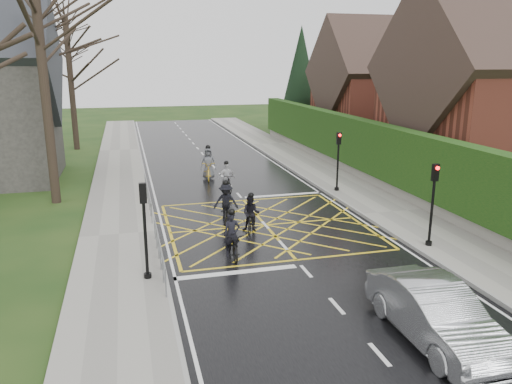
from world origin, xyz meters
name	(u,v)px	position (x,y,z in m)	size (l,w,h in m)	color
ground	(265,225)	(0.00, 0.00, 0.00)	(120.00, 120.00, 0.00)	black
road	(265,225)	(0.00, 0.00, 0.01)	(9.00, 80.00, 0.01)	black
sidewalk_right	(392,213)	(6.00, 0.00, 0.07)	(3.00, 80.00, 0.15)	gray
sidewalk_left	(119,236)	(-6.00, 0.00, 0.07)	(3.00, 80.00, 0.15)	gray
stone_wall	(367,176)	(7.75, 6.00, 0.35)	(0.50, 38.00, 0.70)	slate
hedge	(369,146)	(7.75, 6.00, 2.10)	(0.90, 38.00, 2.80)	#10350E
house_near	(505,99)	(14.75, 4.00, 4.73)	(11.80, 9.80, 11.30)	brown
house_far	(380,92)	(14.75, 18.00, 4.36)	(9.80, 8.80, 10.30)	brown
conifer	(301,81)	(10.75, 26.00, 4.99)	(4.60, 4.60, 10.00)	black
tree_near	(39,34)	(-9.00, 6.00, 7.91)	(9.24, 9.24, 11.44)	black
tree_mid	(40,28)	(-10.00, 14.00, 8.63)	(10.08, 10.08, 12.48)	black
tree_far	(68,55)	(-9.30, 22.00, 7.19)	(8.40, 8.40, 10.40)	black
railing_south	(159,246)	(-4.65, -3.50, 0.78)	(0.05, 5.04, 1.03)	slate
railing_north	(148,191)	(-4.65, 4.00, 0.79)	(0.05, 6.04, 1.03)	slate
traffic_light_ne	(338,162)	(5.10, 4.20, 1.66)	(0.24, 0.31, 3.21)	black
traffic_light_se	(432,206)	(5.10, -4.20, 1.66)	(0.24, 0.31, 3.21)	black
traffic_light_sw	(145,232)	(-5.10, -4.50, 1.66)	(0.24, 0.31, 3.21)	black
cyclist_rear	(232,241)	(-2.08, -3.09, 0.57)	(0.65, 1.82, 1.76)	black
cyclist_back	(251,217)	(-0.77, -0.64, 0.62)	(1.09, 1.68, 1.64)	black
cyclist_mid	(226,206)	(-1.47, 1.07, 0.65)	(1.17, 1.93, 1.79)	black
cyclist_front	(227,181)	(-0.47, 5.87, 0.62)	(0.93, 1.71, 1.69)	black
cyclist_lead	(209,168)	(-0.91, 9.05, 0.71)	(1.06, 2.19, 2.04)	#BF9417
car	(435,313)	(1.59, -9.76, 0.74)	(1.57, 4.50, 1.48)	#ABADB2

